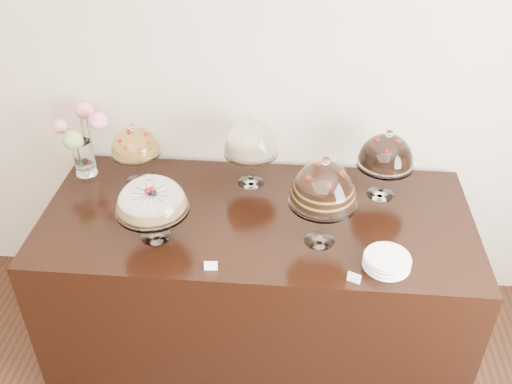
# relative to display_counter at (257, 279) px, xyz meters

# --- Properties ---
(wall_back) EXTENTS (5.00, 0.04, 3.00)m
(wall_back) POSITION_rel_display_counter_xyz_m (-0.22, 0.55, 1.05)
(wall_back) COLOR #C0AF9B
(wall_back) RESTS_ON ground
(display_counter) EXTENTS (2.20, 1.00, 0.90)m
(display_counter) POSITION_rel_display_counter_xyz_m (0.00, 0.00, 0.00)
(display_counter) COLOR black
(display_counter) RESTS_ON ground
(cake_stand_sugar_sponge) EXTENTS (0.35, 0.35, 0.36)m
(cake_stand_sugar_sponge) POSITION_rel_display_counter_xyz_m (-0.48, -0.21, 0.68)
(cake_stand_sugar_sponge) COLOR white
(cake_stand_sugar_sponge) RESTS_ON display_counter
(cake_stand_choco_layer) EXTENTS (0.32, 0.32, 0.47)m
(cake_stand_choco_layer) POSITION_rel_display_counter_xyz_m (0.32, -0.18, 0.77)
(cake_stand_choco_layer) COLOR white
(cake_stand_choco_layer) RESTS_ON display_counter
(cake_stand_cheesecake) EXTENTS (0.30, 0.30, 0.42)m
(cake_stand_cheesecake) POSITION_rel_display_counter_xyz_m (-0.06, 0.30, 0.72)
(cake_stand_cheesecake) COLOR white
(cake_stand_cheesecake) RESTS_ON display_counter
(cake_stand_dark_choco) EXTENTS (0.30, 0.30, 0.39)m
(cake_stand_dark_choco) POSITION_rel_display_counter_xyz_m (0.65, 0.24, 0.71)
(cake_stand_dark_choco) COLOR white
(cake_stand_dark_choco) RESTS_ON display_counter
(cake_stand_fruit_tart) EXTENTS (0.27, 0.27, 0.36)m
(cake_stand_fruit_tart) POSITION_rel_display_counter_xyz_m (-0.68, 0.27, 0.68)
(cake_stand_fruit_tart) COLOR white
(cake_stand_fruit_tart) RESTS_ON display_counter
(flower_vase) EXTENTS (0.31, 0.32, 0.38)m
(flower_vase) POSITION_rel_display_counter_xyz_m (-0.99, 0.32, 0.67)
(flower_vase) COLOR white
(flower_vase) RESTS_ON display_counter
(plate_stack) EXTENTS (0.21, 0.21, 0.06)m
(plate_stack) POSITION_rel_display_counter_xyz_m (0.62, -0.33, 0.48)
(plate_stack) COLOR white
(plate_stack) RESTS_ON display_counter
(price_card_left) EXTENTS (0.06, 0.02, 0.04)m
(price_card_left) POSITION_rel_display_counter_xyz_m (-0.17, -0.42, 0.47)
(price_card_left) COLOR white
(price_card_left) RESTS_ON display_counter
(price_card_right) EXTENTS (0.06, 0.04, 0.04)m
(price_card_right) POSITION_rel_display_counter_xyz_m (0.47, -0.44, 0.47)
(price_card_right) COLOR white
(price_card_right) RESTS_ON display_counter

